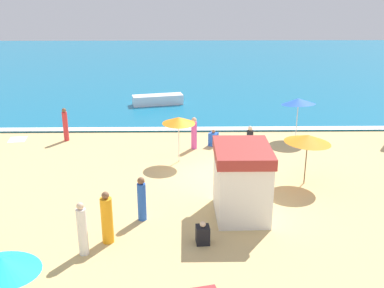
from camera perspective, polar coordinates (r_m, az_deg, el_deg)
The scene contains 19 objects.
ground_plane at distance 21.29m, azimuth 2.31°, elevation -3.48°, with size 60.00×60.00×0.00m, color #D8B775.
ocean_water at distance 48.28m, azimuth 0.50°, elevation 9.75°, with size 60.00×44.00×0.10m, color #146B93.
wave_breaker_foam at distance 27.16m, azimuth 1.60°, elevation 1.95°, with size 57.00×0.70×0.01m, color white.
lifeguard_cabana at distance 17.04m, azimuth 6.25°, elevation -4.61°, with size 2.05×2.68×2.73m.
beach_umbrella_0 at distance 12.43m, azimuth -22.77°, elevation -13.78°, with size 2.68×2.68×2.10m.
beach_umbrella_1 at distance 25.84m, azimuth 13.24°, elevation 5.24°, with size 2.45×2.47×2.44m.
beach_umbrella_3 at distance 21.78m, azimuth -1.69°, elevation 2.98°, with size 2.20×2.20×2.30m.
beach_umbrella_6 at distance 19.94m, azimuth 14.37°, elevation 0.63°, with size 2.39×2.38×2.30m.
beachgoer_0 at distance 15.19m, azimuth -13.63°, elevation -10.45°, with size 0.34×0.34×1.86m.
beachgoer_2 at distance 15.61m, azimuth 1.36°, elevation -11.27°, with size 0.49×0.49×0.82m.
beachgoer_3 at distance 26.11m, azimuth -15.64°, elevation 2.33°, with size 0.40×0.40×1.87m.
beachgoer_4 at distance 15.68m, azimuth -10.65°, elevation -9.25°, with size 0.55×0.55×1.88m.
beachgoer_5 at distance 23.92m, azimuth 0.26°, elevation 1.32°, with size 0.32×0.32×1.72m.
beachgoer_7 at distance 24.55m, azimuth 2.71°, elevation 0.66°, with size 0.59×0.59×0.90m.
beachgoer_8 at distance 22.84m, azimuth 7.26°, elevation 0.13°, with size 0.37×0.37×1.67m.
beachgoer_10 at distance 20.82m, azimuth 5.34°, elevation -3.02°, with size 0.51×0.51×0.86m.
beachgoer_11 at distance 16.90m, azimuth -6.34°, elevation -6.94°, with size 0.36×0.36×1.72m.
beach_towel_0 at distance 27.39m, azimuth -21.09°, elevation 0.54°, with size 1.06×1.14×0.01m.
small_boat_0 at distance 32.64m, azimuth -4.33°, elevation 5.58°, with size 3.69×1.76×0.70m.
Camera 1 is at (-1.16, -19.55, 8.37)m, focal length 42.41 mm.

